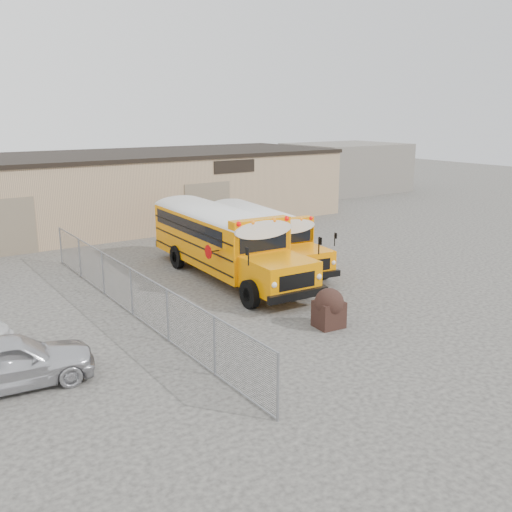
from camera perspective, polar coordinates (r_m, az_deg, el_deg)
ground at (r=22.06m, az=5.50°, el=-5.08°), size 120.00×120.00×0.00m
warehouse at (r=38.67m, az=-13.78°, el=6.54°), size 30.20×10.20×4.67m
chainlink_fence at (r=21.31m, az=-12.33°, el=-3.50°), size 0.07×18.07×1.81m
distant_building_right at (r=54.96m, az=8.93°, el=8.76°), size 10.00×8.00×4.40m
school_bus_left at (r=31.55m, az=-9.03°, el=4.13°), size 3.53×10.97×3.18m
school_bus_right at (r=33.00m, az=-3.93°, el=4.24°), size 3.40×9.47×2.71m
tarp_bundle at (r=19.91m, az=7.32°, el=-5.11°), size 1.02×1.02×1.40m
car_silver at (r=16.93m, az=-23.45°, el=-9.66°), size 4.58×2.25×1.50m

